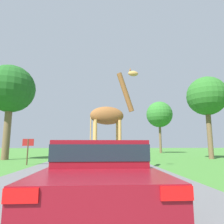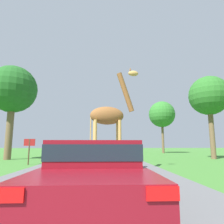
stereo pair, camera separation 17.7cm
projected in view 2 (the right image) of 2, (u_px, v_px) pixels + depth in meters
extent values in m
cube|color=#5B5B5E|center=(99.00, 153.00, 29.02)|extent=(7.23, 120.00, 0.00)
cylinder|color=tan|center=(118.00, 145.00, 10.42)|extent=(0.16, 0.16, 2.48)
cylinder|color=#2D2319|center=(118.00, 169.00, 10.23)|extent=(0.20, 0.20, 0.09)
cylinder|color=tan|center=(120.00, 145.00, 9.80)|extent=(0.16, 0.16, 2.48)
cylinder|color=#2D2319|center=(120.00, 170.00, 9.61)|extent=(0.20, 0.20, 0.09)
cylinder|color=tan|center=(94.00, 145.00, 10.25)|extent=(0.16, 0.16, 2.48)
cylinder|color=#2D2319|center=(94.00, 169.00, 10.06)|extent=(0.20, 0.20, 0.09)
cylinder|color=tan|center=(95.00, 145.00, 9.63)|extent=(0.16, 0.16, 2.48)
cylinder|color=#2D2319|center=(95.00, 171.00, 9.44)|extent=(0.20, 0.20, 0.09)
ellipsoid|color=brown|center=(107.00, 116.00, 10.27)|extent=(1.80, 0.91, 0.93)
cylinder|color=brown|center=(125.00, 92.00, 10.62)|extent=(0.95, 0.36, 2.14)
ellipsoid|color=tan|center=(133.00, 73.00, 10.86)|extent=(0.58, 0.29, 0.30)
cylinder|color=tan|center=(91.00, 129.00, 10.04)|extent=(0.05, 0.05, 1.36)
cone|color=brown|center=(130.00, 70.00, 10.93)|extent=(0.07, 0.07, 0.16)
cone|color=brown|center=(130.00, 69.00, 10.81)|extent=(0.07, 0.07, 0.16)
cube|color=maroon|center=(95.00, 177.00, 4.25)|extent=(1.83, 4.78, 0.57)
cube|color=maroon|center=(95.00, 152.00, 4.34)|extent=(1.65, 2.15, 0.47)
cube|color=#19232D|center=(95.00, 151.00, 4.34)|extent=(1.66, 2.17, 0.28)
cube|color=red|center=(6.00, 195.00, 1.89)|extent=(0.33, 0.03, 0.14)
cube|color=red|center=(163.00, 193.00, 1.96)|extent=(0.33, 0.03, 0.14)
cylinder|color=black|center=(71.00, 178.00, 5.60)|extent=(0.37, 0.68, 0.68)
cylinder|color=black|center=(122.00, 177.00, 5.66)|extent=(0.37, 0.68, 0.68)
cylinder|color=black|center=(38.00, 211.00, 2.77)|extent=(0.37, 0.68, 0.68)
cylinder|color=black|center=(142.00, 210.00, 2.84)|extent=(0.37, 0.68, 0.68)
cube|color=silver|center=(114.00, 154.00, 16.49)|extent=(1.95, 4.08, 0.55)
cube|color=silver|center=(114.00, 147.00, 16.58)|extent=(1.76, 1.83, 0.52)
cube|color=#19232D|center=(114.00, 147.00, 16.58)|extent=(1.78, 1.85, 0.31)
cube|color=red|center=(104.00, 152.00, 14.46)|extent=(0.35, 0.03, 0.13)
cube|color=red|center=(126.00, 152.00, 14.54)|extent=(0.35, 0.03, 0.13)
cylinder|color=black|center=(104.00, 156.00, 17.62)|extent=(0.39, 0.59, 0.59)
cylinder|color=black|center=(122.00, 156.00, 17.69)|extent=(0.39, 0.59, 0.59)
cylinder|color=black|center=(104.00, 157.00, 15.21)|extent=(0.39, 0.59, 0.59)
cylinder|color=black|center=(125.00, 157.00, 15.28)|extent=(0.39, 0.59, 0.59)
cube|color=silver|center=(104.00, 151.00, 22.41)|extent=(2.00, 4.11, 0.60)
cube|color=silver|center=(104.00, 146.00, 22.50)|extent=(1.80, 1.85, 0.54)
cube|color=#19232D|center=(104.00, 145.00, 22.51)|extent=(1.82, 1.87, 0.32)
cube|color=red|center=(96.00, 149.00, 20.37)|extent=(0.36, 0.03, 0.14)
cube|color=red|center=(112.00, 149.00, 20.45)|extent=(0.36, 0.03, 0.14)
cylinder|color=black|center=(97.00, 153.00, 23.55)|extent=(0.40, 0.65, 0.65)
cylinder|color=black|center=(111.00, 153.00, 23.62)|extent=(0.40, 0.65, 0.65)
cylinder|color=black|center=(97.00, 154.00, 21.12)|extent=(0.40, 0.65, 0.65)
cylinder|color=black|center=(112.00, 154.00, 21.19)|extent=(0.40, 0.65, 0.65)
cylinder|color=brown|center=(163.00, 135.00, 30.88)|extent=(0.36, 0.36, 5.39)
sphere|color=#2D7028|center=(162.00, 114.00, 31.41)|extent=(4.07, 4.07, 4.07)
cylinder|color=brown|center=(212.00, 129.00, 18.15)|extent=(0.45, 0.45, 5.26)
sphere|color=#286623|center=(209.00, 95.00, 18.67)|extent=(3.65, 3.65, 3.65)
cylinder|color=brown|center=(10.00, 127.00, 17.41)|extent=(0.59, 0.59, 5.57)
sphere|color=#1E561E|center=(13.00, 89.00, 17.96)|extent=(4.23, 4.23, 4.23)
cylinder|color=#4C3823|center=(29.00, 152.00, 12.69)|extent=(0.08, 0.08, 1.63)
cube|color=maroon|center=(30.00, 142.00, 12.78)|extent=(0.70, 0.04, 0.44)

